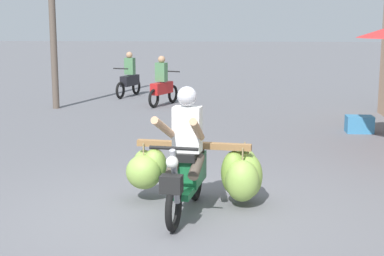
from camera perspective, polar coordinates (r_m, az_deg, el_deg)
ground_plane at (r=7.25m, az=-2.46°, el=-8.49°), size 120.00×120.00×0.00m
motorbike_main_loaded at (r=7.44m, az=0.78°, el=-4.02°), size 1.86×1.75×1.58m
motorbike_distant_ahead_left at (r=16.31m, az=-2.94°, el=4.19°), size 0.77×1.53×1.40m
motorbike_distant_ahead_right at (r=18.41m, az=-6.17°, el=4.86°), size 0.66×1.58×1.40m
produce_crate at (r=12.89m, az=16.12°, el=0.36°), size 0.56×0.40×0.36m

